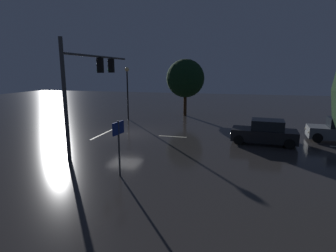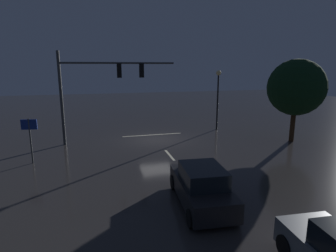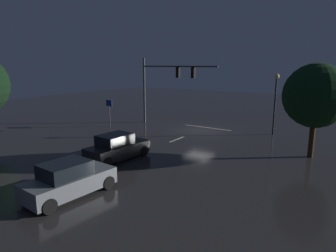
{
  "view_description": "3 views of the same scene",
  "coord_description": "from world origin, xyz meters",
  "px_view_note": "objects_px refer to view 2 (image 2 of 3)",
  "views": [
    {
      "loc": [
        19.67,
        8.64,
        5.02
      ],
      "look_at": [
        1.04,
        3.9,
        1.03
      ],
      "focal_mm": 28.9,
      "sensor_mm": 36.0,
      "label": 1
    },
    {
      "loc": [
        4.49,
        20.5,
        5.65
      ],
      "look_at": [
        -0.01,
        3.55,
        1.85
      ],
      "focal_mm": 29.44,
      "sensor_mm": 36.0,
      "label": 2
    },
    {
      "loc": [
        -12.77,
        24.4,
        6.14
      ],
      "look_at": [
        0.6,
        4.42,
        1.14
      ],
      "focal_mm": 31.98,
      "sensor_mm": 36.0,
      "label": 3
    }
  ],
  "objects_px": {
    "traffic_signal_assembly": "(99,81)",
    "car_approaching": "(201,186)",
    "route_sign": "(30,131)",
    "street_lamp_left_kerb": "(218,89)",
    "tree_left_near": "(296,88)"
  },
  "relations": [
    {
      "from": "route_sign",
      "to": "street_lamp_left_kerb",
      "type": "bearing_deg",
      "value": -159.03
    },
    {
      "from": "route_sign",
      "to": "tree_left_near",
      "type": "distance_m",
      "value": 18.42
    },
    {
      "from": "tree_left_near",
      "to": "street_lamp_left_kerb",
      "type": "bearing_deg",
      "value": -53.79
    },
    {
      "from": "traffic_signal_assembly",
      "to": "tree_left_near",
      "type": "bearing_deg",
      "value": 166.1
    },
    {
      "from": "car_approaching",
      "to": "traffic_signal_assembly",
      "type": "bearing_deg",
      "value": -71.56
    },
    {
      "from": "traffic_signal_assembly",
      "to": "street_lamp_left_kerb",
      "type": "distance_m",
      "value": 10.47
    },
    {
      "from": "traffic_signal_assembly",
      "to": "car_approaching",
      "type": "xyz_separation_m",
      "value": [
        -3.69,
        11.06,
        -3.82
      ]
    },
    {
      "from": "car_approaching",
      "to": "street_lamp_left_kerb",
      "type": "height_order",
      "value": "street_lamp_left_kerb"
    },
    {
      "from": "traffic_signal_assembly",
      "to": "route_sign",
      "type": "distance_m",
      "value": 6.21
    },
    {
      "from": "car_approaching",
      "to": "street_lamp_left_kerb",
      "type": "distance_m",
      "value": 14.71
    },
    {
      "from": "car_approaching",
      "to": "street_lamp_left_kerb",
      "type": "relative_size",
      "value": 0.84
    },
    {
      "from": "traffic_signal_assembly",
      "to": "car_approaching",
      "type": "bearing_deg",
      "value": 108.44
    },
    {
      "from": "street_lamp_left_kerb",
      "to": "tree_left_near",
      "type": "xyz_separation_m",
      "value": [
        -3.85,
        5.26,
        0.42
      ]
    },
    {
      "from": "route_sign",
      "to": "traffic_signal_assembly",
      "type": "bearing_deg",
      "value": -137.78
    },
    {
      "from": "route_sign",
      "to": "tree_left_near",
      "type": "relative_size",
      "value": 0.44
    }
  ]
}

